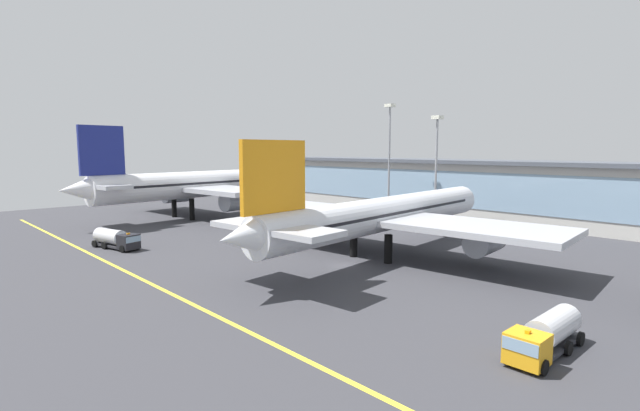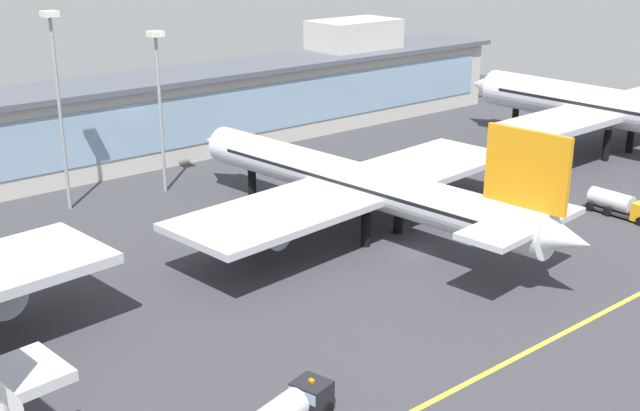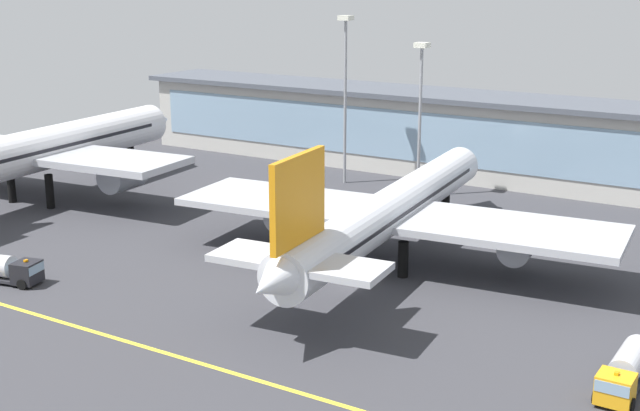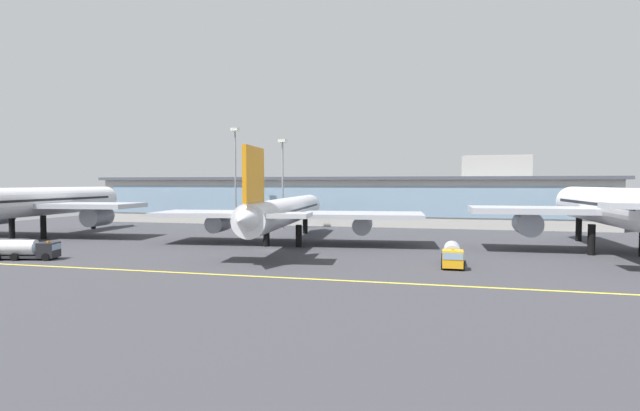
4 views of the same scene
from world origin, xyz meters
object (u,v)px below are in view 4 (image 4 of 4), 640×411
at_px(apron_light_mast_centre, 283,170).
at_px(apron_light_mast_west, 235,163).
at_px(airliner_near_left, 39,202).
at_px(airliner_near_right, 287,212).
at_px(airliner_far_right, 611,207).
at_px(baggage_tug_near, 452,255).
at_px(fuel_tanker_truck, 28,249).

bearing_deg(apron_light_mast_centre, apron_light_mast_west, 173.02).
distance_m(airliner_near_left, airliner_near_right, 53.41).
bearing_deg(apron_light_mast_west, airliner_near_right, -52.42).
bearing_deg(airliner_far_right, airliner_near_right, 90.28).
distance_m(airliner_far_right, apron_light_mast_west, 82.06).
bearing_deg(airliner_far_right, apron_light_mast_centre, 65.60).
bearing_deg(airliner_near_left, baggage_tug_near, -106.48).
height_order(airliner_far_right, apron_light_mast_west, apron_light_mast_west).
distance_m(airliner_near_right, apron_light_mast_west, 39.28).
distance_m(airliner_near_right, airliner_far_right, 53.42).
distance_m(airliner_near_left, apron_light_mast_west, 44.00).
distance_m(baggage_tug_near, apron_light_mast_west, 71.57).
bearing_deg(apron_light_mast_west, baggage_tug_near, -42.14).
height_order(airliner_near_left, apron_light_mast_centre, apron_light_mast_centre).
xyz_separation_m(apron_light_mast_west, apron_light_mast_centre, (12.99, -1.59, -1.80)).
bearing_deg(apron_light_mast_centre, airliner_near_right, -70.41).
bearing_deg(airliner_far_right, baggage_tug_near, 125.68).
xyz_separation_m(airliner_far_right, baggage_tug_near, (-24.55, -18.66, -5.79)).
relative_size(airliner_near_right, fuel_tanker_truck, 6.19).
xyz_separation_m(airliner_near_left, airliner_near_right, (53.39, 0.60, -1.30)).
distance_m(airliner_near_left, baggage_tug_near, 84.02).
height_order(airliner_near_left, airliner_far_right, airliner_far_right).
distance_m(airliner_near_right, baggage_tug_near, 33.72).
height_order(baggage_tug_near, apron_light_mast_west, apron_light_mast_west).
bearing_deg(apron_light_mast_centre, baggage_tug_near, -49.38).
height_order(airliner_near_left, baggage_tug_near, airliner_near_left).
relative_size(airliner_near_right, baggage_tug_near, 6.41).
distance_m(airliner_near_left, fuel_tanker_truck, 34.43).
distance_m(fuel_tanker_truck, apron_light_mast_centre, 59.88).
height_order(airliner_near_right, baggage_tug_near, airliner_near_right).
height_order(fuel_tanker_truck, apron_light_mast_centre, apron_light_mast_centre).
bearing_deg(fuel_tanker_truck, baggage_tug_near, -5.26).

